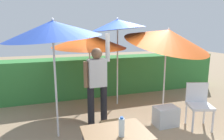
# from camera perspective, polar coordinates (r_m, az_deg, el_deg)

# --- Properties ---
(ground_plane) EXTENTS (24.00, 24.00, 0.00)m
(ground_plane) POSITION_cam_1_polar(r_m,az_deg,el_deg) (4.49, 1.24, -14.62)
(ground_plane) COLOR #9E8466
(hedge_row) EXTENTS (8.00, 0.70, 1.12)m
(hedge_row) POSITION_cam_1_polar(r_m,az_deg,el_deg) (6.20, -5.17, -1.71)
(hedge_row) COLOR #38843D
(hedge_row) RESTS_ON ground_plane
(umbrella_rainbow) EXTENTS (1.83, 1.84, 1.88)m
(umbrella_rainbow) POSITION_cam_1_polar(r_m,az_deg,el_deg) (5.11, -6.26, 8.07)
(umbrella_rainbow) COLOR silver
(umbrella_rainbow) RESTS_ON ground_plane
(umbrella_orange) EXTENTS (2.07, 2.03, 2.27)m
(umbrella_orange) POSITION_cam_1_polar(r_m,az_deg,el_deg) (5.02, 15.18, 8.82)
(umbrella_orange) COLOR silver
(umbrella_orange) RESTS_ON ground_plane
(umbrella_yellow) EXTENTS (1.45, 1.44, 2.29)m
(umbrella_yellow) POSITION_cam_1_polar(r_m,az_deg,el_deg) (5.16, 1.55, 12.48)
(umbrella_yellow) COLOR silver
(umbrella_yellow) RESTS_ON ground_plane
(umbrella_navy) EXTENTS (1.66, 1.65, 2.20)m
(umbrella_navy) POSITION_cam_1_polar(r_m,az_deg,el_deg) (3.64, -16.14, 10.75)
(umbrella_navy) COLOR silver
(umbrella_navy) RESTS_ON ground_plane
(person_vendor) EXTENTS (0.55, 0.23, 1.88)m
(person_vendor) POSITION_cam_1_polar(r_m,az_deg,el_deg) (4.19, -4.15, -2.97)
(person_vendor) COLOR black
(person_vendor) RESTS_ON ground_plane
(chair_plastic) EXTENTS (0.56, 0.56, 0.89)m
(chair_plastic) POSITION_cam_1_polar(r_m,az_deg,el_deg) (4.54, 22.90, -8.31)
(chair_plastic) COLOR silver
(chair_plastic) RESTS_ON ground_plane
(cooler_box) EXTENTS (0.47, 0.32, 0.40)m
(cooler_box) POSITION_cam_1_polar(r_m,az_deg,el_deg) (4.48, 14.71, -12.32)
(cooler_box) COLOR silver
(cooler_box) RESTS_ON ground_plane
(crate_cardboard) EXTENTS (0.37, 0.36, 0.31)m
(crate_cardboard) POSITION_cam_1_polar(r_m,az_deg,el_deg) (3.86, 0.17, -16.70)
(crate_cardboard) COLOR #9E7A4C
(crate_cardboard) RESTS_ON ground_plane
(folding_table) EXTENTS (0.80, 0.60, 0.74)m
(folding_table) POSITION_cam_1_polar(r_m,az_deg,el_deg) (2.67, 1.19, -18.57)
(folding_table) COLOR #4C4C51
(folding_table) RESTS_ON ground_plane
(bottle_water) EXTENTS (0.07, 0.07, 0.24)m
(bottle_water) POSITION_cam_1_polar(r_m,az_deg,el_deg) (2.50, 2.69, -15.54)
(bottle_water) COLOR silver
(bottle_water) RESTS_ON folding_table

